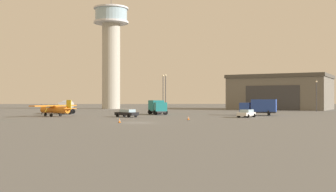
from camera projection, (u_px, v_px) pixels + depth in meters
ground_plane at (138, 123)px, 56.37m from camera, size 400.00×400.00×0.00m
control_tower at (111, 47)px, 133.79m from camera, size 11.02×11.02×36.19m
hangar at (281, 92)px, 126.44m from camera, size 35.04×32.65×10.22m
airplane_orange at (55, 109)px, 75.68m from camera, size 7.66×9.28×2.99m
truck_fuel_tanker_silver at (67, 106)px, 88.53m from camera, size 3.24×6.58×2.89m
truck_box_teal at (157, 107)px, 85.26m from camera, size 4.09×6.70×2.88m
truck_box_blue at (259, 107)px, 80.70m from camera, size 7.23×4.68×3.09m
car_white at (246, 113)px, 72.10m from camera, size 3.90×4.62×1.37m
car_black at (127, 113)px, 73.31m from camera, size 4.40×4.27×1.37m
light_post_west at (316, 93)px, 105.58m from camera, size 0.44×0.44×7.73m
light_post_east at (163, 90)px, 104.10m from camera, size 0.44×0.44×9.15m
light_post_north at (166, 90)px, 101.52m from camera, size 0.44×0.44×9.09m
traffic_cone_near_left at (188, 118)px, 63.21m from camera, size 0.36×0.36×0.57m
traffic_cone_near_right at (120, 121)px, 55.79m from camera, size 0.36×0.36×0.61m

